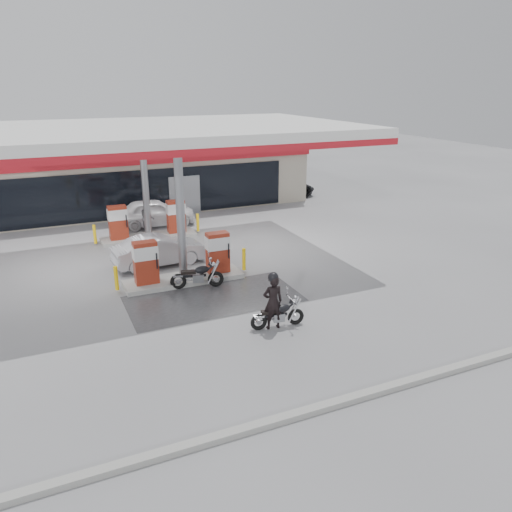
{
  "coord_description": "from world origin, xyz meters",
  "views": [
    {
      "loc": [
        -4.71,
        -15.3,
        7.25
      ],
      "look_at": [
        2.33,
        0.43,
        1.2
      ],
      "focal_mm": 35.0,
      "sensor_mm": 36.0,
      "label": 1
    }
  ],
  "objects_px": {
    "pump_island_far": "(148,225)",
    "biker_main": "(273,302)",
    "main_motorcycle": "(278,315)",
    "sedan_white": "(154,212)",
    "parked_car_right": "(280,187)",
    "attendant": "(148,217)",
    "hatchback_silver": "(159,250)",
    "pump_island_near": "(183,264)",
    "parked_motorcycle": "(198,276)"
  },
  "relations": [
    {
      "from": "attendant",
      "to": "parked_motorcycle",
      "type": "bearing_deg",
      "value": 177.45
    },
    {
      "from": "pump_island_far",
      "to": "biker_main",
      "type": "relative_size",
      "value": 2.94
    },
    {
      "from": "pump_island_far",
      "to": "hatchback_silver",
      "type": "xyz_separation_m",
      "value": [
        -0.38,
        -3.8,
        -0.08
      ]
    },
    {
      "from": "pump_island_near",
      "to": "biker_main",
      "type": "xyz_separation_m",
      "value": [
        1.44,
        -4.82,
        0.16
      ]
    },
    {
      "from": "parked_motorcycle",
      "to": "pump_island_near",
      "type": "bearing_deg",
      "value": 125.4
    },
    {
      "from": "sedan_white",
      "to": "parked_car_right",
      "type": "relative_size",
      "value": 0.91
    },
    {
      "from": "main_motorcycle",
      "to": "biker_main",
      "type": "distance_m",
      "value": 0.51
    },
    {
      "from": "main_motorcycle",
      "to": "attendant",
      "type": "bearing_deg",
      "value": 102.81
    },
    {
      "from": "hatchback_silver",
      "to": "attendant",
      "type": "bearing_deg",
      "value": -12.01
    },
    {
      "from": "sedan_white",
      "to": "parked_car_right",
      "type": "xyz_separation_m",
      "value": [
        9.18,
        3.48,
        -0.07
      ]
    },
    {
      "from": "pump_island_far",
      "to": "attendant",
      "type": "bearing_deg",
      "value": 78.57
    },
    {
      "from": "pump_island_near",
      "to": "pump_island_far",
      "type": "distance_m",
      "value": 6.0
    },
    {
      "from": "hatchback_silver",
      "to": "biker_main",
      "type": "bearing_deg",
      "value": -170.62
    },
    {
      "from": "pump_island_far",
      "to": "biker_main",
      "type": "height_order",
      "value": "pump_island_far"
    },
    {
      "from": "main_motorcycle",
      "to": "attendant",
      "type": "relative_size",
      "value": 1.09
    },
    {
      "from": "hatchback_silver",
      "to": "parked_car_right",
      "type": "bearing_deg",
      "value": -52.72
    },
    {
      "from": "pump_island_far",
      "to": "main_motorcycle",
      "type": "distance_m",
      "value": 10.96
    },
    {
      "from": "pump_island_near",
      "to": "parked_car_right",
      "type": "relative_size",
      "value": 1.1
    },
    {
      "from": "sedan_white",
      "to": "attendant",
      "type": "bearing_deg",
      "value": 155.84
    },
    {
      "from": "biker_main",
      "to": "parked_motorcycle",
      "type": "distance_m",
      "value": 4.19
    },
    {
      "from": "attendant",
      "to": "parked_car_right",
      "type": "height_order",
      "value": "attendant"
    },
    {
      "from": "main_motorcycle",
      "to": "biker_main",
      "type": "xyz_separation_m",
      "value": [
        -0.19,
        0.02,
        0.47
      ]
    },
    {
      "from": "main_motorcycle",
      "to": "hatchback_silver",
      "type": "distance_m",
      "value": 7.32
    },
    {
      "from": "main_motorcycle",
      "to": "parked_motorcycle",
      "type": "xyz_separation_m",
      "value": [
        -1.31,
        4.03,
        0.05
      ]
    },
    {
      "from": "parked_car_right",
      "to": "pump_island_near",
      "type": "bearing_deg",
      "value": 136.3
    },
    {
      "from": "pump_island_far",
      "to": "biker_main",
      "type": "bearing_deg",
      "value": -82.43
    },
    {
      "from": "sedan_white",
      "to": "attendant",
      "type": "xyz_separation_m",
      "value": [
        -0.62,
        -1.2,
        0.09
      ]
    },
    {
      "from": "pump_island_near",
      "to": "biker_main",
      "type": "distance_m",
      "value": 5.04
    },
    {
      "from": "parked_car_right",
      "to": "attendant",
      "type": "bearing_deg",
      "value": 112.39
    },
    {
      "from": "main_motorcycle",
      "to": "parked_motorcycle",
      "type": "bearing_deg",
      "value": 113.95
    },
    {
      "from": "pump_island_far",
      "to": "main_motorcycle",
      "type": "height_order",
      "value": "pump_island_far"
    },
    {
      "from": "pump_island_far",
      "to": "parked_car_right",
      "type": "xyz_separation_m",
      "value": [
        10.0,
        5.68,
        -0.06
      ]
    },
    {
      "from": "parked_motorcycle",
      "to": "sedan_white",
      "type": "distance_m",
      "value": 9.03
    },
    {
      "from": "pump_island_near",
      "to": "sedan_white",
      "type": "distance_m",
      "value": 8.24
    },
    {
      "from": "sedan_white",
      "to": "parked_motorcycle",
      "type": "bearing_deg",
      "value": -179.96
    },
    {
      "from": "main_motorcycle",
      "to": "sedan_white",
      "type": "bearing_deg",
      "value": 99.47
    },
    {
      "from": "hatchback_silver",
      "to": "main_motorcycle",
      "type": "bearing_deg",
      "value": -169.23
    },
    {
      "from": "main_motorcycle",
      "to": "parked_car_right",
      "type": "bearing_deg",
      "value": 69.06
    },
    {
      "from": "main_motorcycle",
      "to": "parked_car_right",
      "type": "xyz_separation_m",
      "value": [
        8.37,
        16.52,
        0.25
      ]
    },
    {
      "from": "hatchback_silver",
      "to": "parked_car_right",
      "type": "relative_size",
      "value": 0.82
    },
    {
      "from": "parked_motorcycle",
      "to": "sedan_white",
      "type": "relative_size",
      "value": 0.46
    },
    {
      "from": "pump_island_far",
      "to": "sedan_white",
      "type": "distance_m",
      "value": 2.35
    },
    {
      "from": "sedan_white",
      "to": "hatchback_silver",
      "type": "xyz_separation_m",
      "value": [
        -1.2,
        -6.0,
        -0.09
      ]
    },
    {
      "from": "parked_car_right",
      "to": "parked_motorcycle",
      "type": "bearing_deg",
      "value": 139.07
    },
    {
      "from": "pump_island_near",
      "to": "sedan_white",
      "type": "xyz_separation_m",
      "value": [
        0.82,
        8.2,
        0.01
      ]
    },
    {
      "from": "pump_island_far",
      "to": "sedan_white",
      "type": "xyz_separation_m",
      "value": [
        0.82,
        2.2,
        0.01
      ]
    },
    {
      "from": "attendant",
      "to": "hatchback_silver",
      "type": "distance_m",
      "value": 4.84
    },
    {
      "from": "pump_island_near",
      "to": "hatchback_silver",
      "type": "distance_m",
      "value": 2.23
    },
    {
      "from": "main_motorcycle",
      "to": "parked_motorcycle",
      "type": "relative_size",
      "value": 0.9
    },
    {
      "from": "sedan_white",
      "to": "hatchback_silver",
      "type": "height_order",
      "value": "sedan_white"
    }
  ]
}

